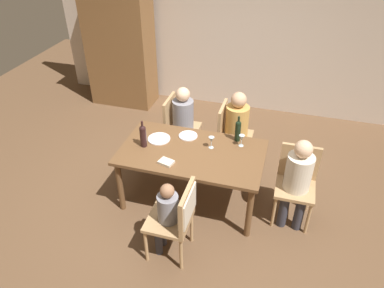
{
  "coord_description": "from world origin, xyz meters",
  "views": [
    {
      "loc": [
        0.96,
        -3.3,
        3.22
      ],
      "look_at": [
        0.0,
        0.0,
        0.84
      ],
      "focal_mm": 33.93,
      "sensor_mm": 36.0,
      "label": 1
    }
  ],
  "objects": [
    {
      "name": "chair_right_end",
      "position": [
        1.22,
        0.09,
        0.53
      ],
      "size": [
        0.44,
        0.44,
        0.92
      ],
      "rotation": [
        0.0,
        0.0,
        3.14
      ],
      "color": "tan",
      "rests_on": "ground_plane"
    },
    {
      "name": "rear_room_partition",
      "position": [
        0.0,
        2.68,
        1.35
      ],
      "size": [
        6.4,
        0.12,
        2.7
      ],
      "primitive_type": "cube",
      "color": "beige",
      "rests_on": "ground_plane"
    },
    {
      "name": "dinner_plate_host",
      "position": [
        -0.13,
        0.29,
        0.75
      ],
      "size": [
        0.23,
        0.23,
        0.01
      ],
      "primitive_type": "cylinder",
      "color": "white",
      "rests_on": "dining_table"
    },
    {
      "name": "dinner_plate_guest_left",
      "position": [
        -0.46,
        0.13,
        0.75
      ],
      "size": [
        0.28,
        0.28,
        0.01
      ],
      "primitive_type": "cylinder",
      "color": "white",
      "rests_on": "dining_table"
    },
    {
      "name": "chair_far_right",
      "position": [
        0.29,
        0.86,
        0.53
      ],
      "size": [
        0.44,
        0.44,
        0.92
      ],
      "rotation": [
        0.0,
        0.0,
        -1.57
      ],
      "color": "tan",
      "rests_on": "ground_plane"
    },
    {
      "name": "wine_bottle_dark_red",
      "position": [
        0.47,
        0.37,
        0.89
      ],
      "size": [
        0.07,
        0.07,
        0.33
      ],
      "color": "black",
      "rests_on": "dining_table"
    },
    {
      "name": "person_man_bearded",
      "position": [
        0.4,
        0.86,
        0.66
      ],
      "size": [
        0.35,
        0.31,
        1.14
      ],
      "rotation": [
        0.0,
        0.0,
        -1.57
      ],
      "color": "#33333D",
      "rests_on": "ground_plane"
    },
    {
      "name": "folded_napkin",
      "position": [
        -0.21,
        -0.3,
        0.76
      ],
      "size": [
        0.19,
        0.16,
        0.03
      ],
      "primitive_type": "cube",
      "rotation": [
        0.0,
        0.0,
        -0.27
      ],
      "color": "beige",
      "rests_on": "dining_table"
    },
    {
      "name": "dining_table",
      "position": [
        0.0,
        0.0,
        0.66
      ],
      "size": [
        1.68,
        0.96,
        0.74
      ],
      "color": "brown",
      "rests_on": "ground_plane"
    },
    {
      "name": "person_woman_host",
      "position": [
        1.22,
        -0.03,
        0.64
      ],
      "size": [
        0.3,
        0.34,
        1.11
      ],
      "rotation": [
        0.0,
        0.0,
        3.14
      ],
      "color": "#33333D",
      "rests_on": "ground_plane"
    },
    {
      "name": "wine_bottle_tall_green",
      "position": [
        -0.58,
        -0.06,
        0.89
      ],
      "size": [
        0.08,
        0.08,
        0.34
      ],
      "color": "black",
      "rests_on": "dining_table"
    },
    {
      "name": "chair_far_left",
      "position": [
        -0.47,
        0.86,
        0.53
      ],
      "size": [
        0.44,
        0.44,
        0.92
      ],
      "rotation": [
        0.0,
        0.0,
        -1.57
      ],
      "color": "tan",
      "rests_on": "ground_plane"
    },
    {
      "name": "person_man_guest",
      "position": [
        -0.35,
        0.86,
        0.64
      ],
      "size": [
        0.34,
        0.29,
        1.1
      ],
      "rotation": [
        0.0,
        0.0,
        -1.57
      ],
      "color": "#33333D",
      "rests_on": "ground_plane"
    },
    {
      "name": "ground_plane",
      "position": [
        0.0,
        0.0,
        0.0
      ],
      "size": [
        10.0,
        10.0,
        0.0
      ],
      "primitive_type": "plane",
      "color": "brown"
    },
    {
      "name": "wine_glass_centre",
      "position": [
        0.53,
        0.27,
        0.85
      ],
      "size": [
        0.07,
        0.07,
        0.15
      ],
      "color": "silver",
      "rests_on": "dining_table"
    },
    {
      "name": "armoire_cabinet",
      "position": [
        -1.94,
        2.23,
        1.1
      ],
      "size": [
        1.18,
        0.62,
        2.18
      ],
      "color": "brown",
      "rests_on": "ground_plane"
    },
    {
      "name": "person_child_small",
      "position": [
        -0.02,
        -0.86,
        0.56
      ],
      "size": [
        0.25,
        0.22,
        0.94
      ],
      "rotation": [
        0.0,
        0.0,
        1.57
      ],
      "color": "#33333D",
      "rests_on": "ground_plane"
    },
    {
      "name": "chair_near",
      "position": [
        0.12,
        -0.86,
        0.59
      ],
      "size": [
        0.46,
        0.44,
        0.92
      ],
      "rotation": [
        0.0,
        0.0,
        1.57
      ],
      "color": "tan",
      "rests_on": "ground_plane"
    },
    {
      "name": "wine_glass_near_left",
      "position": [
        0.2,
        0.13,
        0.85
      ],
      "size": [
        0.07,
        0.07,
        0.15
      ],
      "color": "silver",
      "rests_on": "dining_table"
    }
  ]
}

